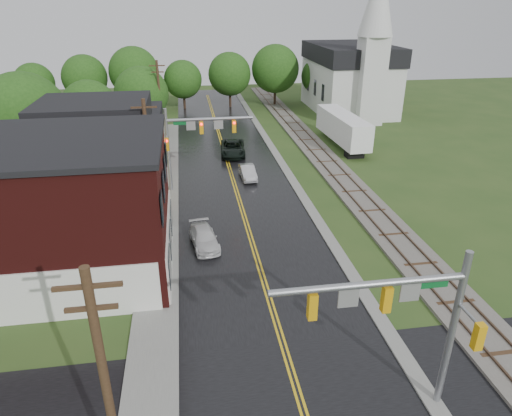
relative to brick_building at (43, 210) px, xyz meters
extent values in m
cube|color=black|center=(12.48, 15.00, -4.15)|extent=(10.00, 90.00, 0.02)
cube|color=gray|center=(17.88, 20.00, -4.15)|extent=(0.80, 70.00, 0.12)
cube|color=gray|center=(6.28, 10.00, -4.15)|extent=(2.40, 50.00, 0.12)
cube|color=#42100E|center=(-0.02, 0.00, -0.15)|extent=(14.00, 10.00, 8.00)
cube|color=silver|center=(7.03, 0.00, -2.65)|extent=(0.10, 9.50, 3.00)
cube|color=black|center=(-0.02, 0.00, 4.00)|extent=(14.30, 10.30, 0.30)
cube|color=tan|center=(1.48, 11.00, -0.95)|extent=(8.00, 7.00, 6.40)
cube|color=#3F0F0C|center=(2.48, 20.00, -1.95)|extent=(7.00, 6.00, 4.40)
cube|color=silver|center=(32.48, 40.00, -0.65)|extent=(10.00, 16.00, 7.00)
cube|color=black|center=(32.48, 40.00, 4.05)|extent=(10.40, 16.40, 2.40)
cube|color=silver|center=(32.48, 32.00, 1.35)|extent=(3.20, 3.20, 11.00)
cube|color=#59544C|center=(22.48, 20.00, -4.05)|extent=(3.20, 80.00, 0.20)
cube|color=#4C3828|center=(21.76, 20.00, -3.91)|extent=(0.10, 80.00, 0.12)
cube|color=#4C3828|center=(23.20, 20.00, -3.91)|extent=(0.10, 80.00, 0.12)
cylinder|color=gray|center=(18.08, -13.00, -0.55)|extent=(0.28, 0.28, 7.20)
cylinder|color=gray|center=(14.48, -13.00, 2.05)|extent=(7.20, 0.26, 0.26)
cube|color=orange|center=(15.20, -13.00, 1.35)|extent=(0.32, 0.30, 1.05)
cube|color=orange|center=(12.47, -13.00, 1.35)|extent=(0.32, 0.30, 1.05)
cube|color=gray|center=(16.07, -13.00, 1.55)|extent=(0.75, 0.06, 0.75)
cube|color=gray|center=(13.76, -13.00, 1.55)|extent=(0.75, 0.06, 0.75)
cube|color=#0C5926|center=(16.79, -13.00, 1.80)|extent=(1.40, 0.04, 0.30)
cylinder|color=gray|center=(6.88, 12.00, -0.55)|extent=(0.28, 0.28, 7.20)
cylinder|color=gray|center=(10.48, 12.00, 2.05)|extent=(7.20, 0.26, 0.26)
cube|color=orange|center=(9.76, 12.00, 1.35)|extent=(0.32, 0.30, 1.05)
cube|color=orange|center=(12.50, 12.00, 1.35)|extent=(0.32, 0.30, 1.05)
cube|color=gray|center=(8.90, 12.00, 1.55)|extent=(0.75, 0.06, 0.75)
cube|color=gray|center=(11.20, 12.00, 1.55)|extent=(0.75, 0.06, 0.75)
cube|color=#0C5926|center=(8.18, 12.00, 1.80)|extent=(1.40, 0.04, 0.30)
sphere|color=#FF0C0C|center=(9.76, 11.82, 1.68)|extent=(0.20, 0.20, 0.20)
cylinder|color=#382616|center=(5.68, -15.00, 0.35)|extent=(0.28, 0.28, 9.00)
cube|color=#382616|center=(5.68, -15.00, 4.25)|extent=(1.80, 0.12, 0.12)
cube|color=#382616|center=(5.68, -15.00, 3.55)|extent=(1.40, 0.12, 0.12)
cylinder|color=#382616|center=(5.68, 7.00, 0.35)|extent=(0.28, 0.28, 9.00)
cube|color=#382616|center=(5.68, 7.00, 4.25)|extent=(1.80, 0.12, 0.12)
cube|color=#382616|center=(5.68, 7.00, 3.55)|extent=(1.40, 0.12, 0.12)
cylinder|color=#382616|center=(5.68, 29.00, 0.35)|extent=(0.28, 0.28, 9.00)
cube|color=#382616|center=(5.68, 29.00, 4.25)|extent=(1.80, 0.12, 0.12)
cube|color=#382616|center=(5.68, 29.00, 3.55)|extent=(1.40, 0.12, 0.12)
cylinder|color=black|center=(-5.52, 17.00, -2.44)|extent=(0.36, 0.36, 3.42)
sphere|color=#1F4614|center=(-5.52, 17.00, 1.74)|extent=(7.60, 7.60, 7.60)
sphere|color=#1F4614|center=(-4.92, 16.60, 1.07)|extent=(5.32, 5.32, 5.32)
cylinder|color=black|center=(-1.52, 25.00, -2.80)|extent=(0.36, 0.36, 2.70)
sphere|color=#1F4614|center=(-1.52, 25.00, 0.50)|extent=(6.00, 6.00, 6.00)
sphere|color=#1F4614|center=(-0.92, 24.60, -0.03)|extent=(4.20, 4.20, 4.20)
cylinder|color=black|center=(3.48, 31.00, -2.71)|extent=(0.36, 0.36, 2.88)
sphere|color=#1F4614|center=(3.48, 31.00, 0.81)|extent=(6.40, 6.40, 6.40)
sphere|color=#1F4614|center=(4.08, 30.60, 0.25)|extent=(4.48, 4.48, 4.48)
imported|color=black|center=(13.28, 21.09, -3.40)|extent=(2.94, 5.62, 1.51)
imported|color=#B7B7BC|center=(13.89, 13.95, -3.55)|extent=(1.40, 3.69, 1.20)
imported|color=silver|center=(9.22, 1.72, -3.57)|extent=(2.17, 4.21, 1.17)
cube|color=black|center=(25.88, 18.42, -3.75)|extent=(1.87, 1.27, 0.80)
cylinder|color=gray|center=(25.88, 25.42, -3.75)|extent=(0.16, 0.16, 0.80)
cube|color=white|center=(25.88, 22.62, -1.95)|extent=(2.88, 11.29, 2.80)
camera|label=1|loc=(8.52, -25.56, 11.12)|focal=32.00mm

